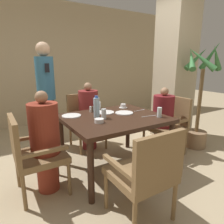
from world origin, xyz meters
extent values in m
plane|color=tan|center=(0.00, 0.00, 0.00)|extent=(16.00, 16.00, 0.00)
cube|color=tan|center=(0.00, 2.72, 1.40)|extent=(8.00, 0.06, 2.80)
cube|color=#BCAD8E|center=(1.64, 0.49, 1.35)|extent=(0.56, 0.56, 2.70)
cube|color=#331E14|center=(0.00, 0.00, 0.73)|extent=(1.27, 1.07, 0.05)
cylinder|color=#331E14|center=(-0.58, -0.48, 0.35)|extent=(0.07, 0.07, 0.70)
cylinder|color=#331E14|center=(0.58, -0.48, 0.35)|extent=(0.07, 0.07, 0.70)
cylinder|color=#331E14|center=(-0.58, 0.48, 0.35)|extent=(0.07, 0.07, 0.70)
cylinder|color=#331E14|center=(0.58, 0.48, 0.35)|extent=(0.07, 0.07, 0.70)
cube|color=brown|center=(-0.96, 0.00, 0.43)|extent=(0.52, 0.52, 0.07)
cube|color=brown|center=(-1.20, 0.00, 0.69)|extent=(0.05, 0.52, 0.44)
cube|color=brown|center=(-0.96, 0.24, 0.58)|extent=(0.47, 0.04, 0.04)
cube|color=brown|center=(-0.96, -0.24, 0.58)|extent=(0.47, 0.04, 0.04)
cylinder|color=brown|center=(-0.73, 0.23, 0.20)|extent=(0.04, 0.04, 0.39)
cylinder|color=brown|center=(-0.73, -0.23, 0.20)|extent=(0.04, 0.04, 0.39)
cylinder|color=brown|center=(-1.19, 0.23, 0.20)|extent=(0.04, 0.04, 0.39)
cylinder|color=brown|center=(-1.19, -0.23, 0.20)|extent=(0.04, 0.04, 0.39)
cylinder|color=maroon|center=(-0.90, 0.00, 0.23)|extent=(0.24, 0.24, 0.46)
cylinder|color=maroon|center=(-0.90, 0.00, 0.75)|extent=(0.32, 0.32, 0.56)
sphere|color=#997051|center=(-0.90, 0.00, 1.09)|extent=(0.13, 0.13, 0.13)
cube|color=brown|center=(0.00, 0.86, 0.43)|extent=(0.52, 0.52, 0.07)
cube|color=brown|center=(0.00, 1.10, 0.69)|extent=(0.52, 0.05, 0.44)
cube|color=brown|center=(0.24, 0.86, 0.58)|extent=(0.04, 0.47, 0.04)
cube|color=brown|center=(-0.24, 0.86, 0.58)|extent=(0.04, 0.47, 0.04)
cylinder|color=brown|center=(0.23, 0.63, 0.20)|extent=(0.04, 0.04, 0.39)
cylinder|color=brown|center=(-0.23, 0.63, 0.20)|extent=(0.04, 0.04, 0.39)
cylinder|color=brown|center=(0.23, 1.09, 0.20)|extent=(0.04, 0.04, 0.39)
cylinder|color=brown|center=(-0.23, 1.09, 0.20)|extent=(0.04, 0.04, 0.39)
cylinder|color=maroon|center=(0.00, 0.80, 0.23)|extent=(0.24, 0.24, 0.46)
cylinder|color=maroon|center=(0.00, 0.80, 0.73)|extent=(0.32, 0.32, 0.53)
sphere|color=#997051|center=(0.00, 0.80, 1.06)|extent=(0.13, 0.13, 0.13)
cube|color=brown|center=(0.96, 0.00, 0.43)|extent=(0.52, 0.52, 0.07)
cube|color=brown|center=(1.20, 0.00, 0.69)|extent=(0.05, 0.52, 0.44)
cube|color=brown|center=(0.96, -0.24, 0.58)|extent=(0.47, 0.04, 0.04)
cube|color=brown|center=(0.96, 0.24, 0.58)|extent=(0.47, 0.04, 0.04)
cylinder|color=brown|center=(0.73, -0.23, 0.20)|extent=(0.04, 0.04, 0.39)
cylinder|color=brown|center=(0.73, 0.23, 0.20)|extent=(0.04, 0.04, 0.39)
cylinder|color=brown|center=(1.19, -0.23, 0.20)|extent=(0.04, 0.04, 0.39)
cylinder|color=brown|center=(1.19, 0.23, 0.20)|extent=(0.04, 0.04, 0.39)
cylinder|color=maroon|center=(0.90, 0.00, 0.23)|extent=(0.24, 0.24, 0.46)
cylinder|color=maroon|center=(0.90, 0.00, 0.71)|extent=(0.32, 0.32, 0.49)
sphere|color=#997051|center=(0.90, 0.00, 1.01)|extent=(0.12, 0.12, 0.12)
cube|color=brown|center=(-0.25, -0.86, 0.43)|extent=(0.52, 0.52, 0.07)
cube|color=brown|center=(-0.25, -1.10, 0.69)|extent=(0.52, 0.05, 0.44)
cube|color=brown|center=(-0.50, -0.86, 0.58)|extent=(0.04, 0.47, 0.04)
cube|color=brown|center=(-0.01, -0.86, 0.58)|extent=(0.04, 0.47, 0.04)
cylinder|color=brown|center=(-0.49, -0.63, 0.20)|extent=(0.04, 0.04, 0.39)
cylinder|color=brown|center=(-0.02, -0.63, 0.20)|extent=(0.04, 0.04, 0.39)
cylinder|color=brown|center=(-0.49, -1.09, 0.20)|extent=(0.04, 0.04, 0.39)
cylinder|color=brown|center=(-0.02, -1.09, 0.20)|extent=(0.04, 0.04, 0.39)
cylinder|color=#2D2D33|center=(-0.54, 1.30, 0.41)|extent=(0.23, 0.23, 0.83)
cylinder|color=teal|center=(-0.54, 1.30, 1.18)|extent=(0.30, 0.30, 0.70)
sphere|color=tan|center=(-0.54, 1.30, 1.65)|extent=(0.23, 0.23, 0.23)
cube|color=black|center=(-0.54, 1.12, 1.36)|extent=(0.07, 0.01, 0.14)
cylinder|color=#896B4C|center=(1.61, -0.12, 0.14)|extent=(0.35, 0.35, 0.28)
cylinder|color=brown|center=(1.61, -0.12, 0.81)|extent=(0.06, 0.06, 1.06)
cone|color=#38753D|center=(1.75, -0.13, 1.54)|extent=(0.12, 0.37, 0.46)
cone|color=#38753D|center=(1.65, 0.06, 1.50)|extent=(0.45, 0.21, 0.40)
cone|color=#38753D|center=(1.47, 0.01, 1.50)|extent=(0.38, 0.39, 0.39)
cone|color=#38753D|center=(1.43, -0.20, 1.49)|extent=(0.28, 0.45, 0.39)
cone|color=#38753D|center=(1.66, -0.29, 1.51)|extent=(0.44, 0.22, 0.41)
cylinder|color=white|center=(0.00, 0.24, 0.76)|extent=(0.25, 0.25, 0.01)
cylinder|color=white|center=(-0.47, 0.31, 0.76)|extent=(0.25, 0.25, 0.01)
cylinder|color=white|center=(0.21, 0.07, 0.76)|extent=(0.25, 0.25, 0.01)
cylinder|color=white|center=(0.39, 0.36, 0.76)|extent=(0.13, 0.13, 0.01)
cylinder|color=white|center=(0.39, 0.36, 0.79)|extent=(0.08, 0.08, 0.05)
cylinder|color=white|center=(-0.30, -0.14, 0.78)|extent=(0.11, 0.11, 0.05)
cylinder|color=#A3C6DB|center=(-0.21, 0.10, 0.88)|extent=(0.08, 0.08, 0.25)
cylinder|color=#3359B2|center=(-0.21, 0.10, 1.02)|extent=(0.04, 0.04, 0.03)
cylinder|color=silver|center=(-0.17, -0.02, 0.82)|extent=(0.06, 0.06, 0.13)
cylinder|color=silver|center=(0.49, -0.33, 0.82)|extent=(0.06, 0.06, 0.13)
cylinder|color=silver|center=(-0.01, 0.41, 0.82)|extent=(0.06, 0.06, 0.13)
cylinder|color=white|center=(-0.16, 0.38, 0.79)|extent=(0.03, 0.03, 0.08)
cylinder|color=#4C3D2D|center=(-0.12, 0.38, 0.79)|extent=(0.03, 0.03, 0.08)
cube|color=silver|center=(0.48, 0.08, 0.75)|extent=(0.19, 0.03, 0.00)
cube|color=silver|center=(0.58, 0.10, 0.75)|extent=(0.04, 0.03, 0.00)
cube|color=silver|center=(0.38, -0.23, 0.75)|extent=(0.19, 0.03, 0.00)
cube|color=silver|center=(0.48, -0.24, 0.75)|extent=(0.06, 0.02, 0.00)
camera|label=1|loc=(-1.34, -2.14, 1.45)|focal=32.00mm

